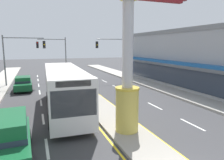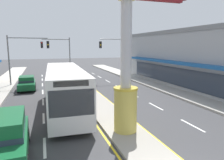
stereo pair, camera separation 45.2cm
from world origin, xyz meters
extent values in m
cube|color=gray|center=(0.00, 18.00, 0.07)|extent=(2.21, 52.00, 0.14)
cube|color=#ADA89E|center=(9.18, 16.00, 0.09)|extent=(2.95, 60.00, 0.18)
cube|color=silver|center=(-4.40, 4.80, 0.00)|extent=(0.14, 2.20, 0.01)
cube|color=silver|center=(-4.40, 9.20, 0.00)|extent=(0.14, 2.20, 0.01)
cube|color=silver|center=(-4.40, 13.60, 0.00)|extent=(0.14, 2.20, 0.01)
cube|color=silver|center=(-4.40, 18.00, 0.00)|extent=(0.14, 2.20, 0.01)
cube|color=silver|center=(-4.40, 22.40, 0.00)|extent=(0.14, 2.20, 0.01)
cube|color=silver|center=(-4.40, 26.80, 0.00)|extent=(0.14, 2.20, 0.01)
cube|color=silver|center=(-4.40, 31.20, 0.00)|extent=(0.14, 2.20, 0.01)
cube|color=silver|center=(4.40, 4.80, 0.00)|extent=(0.14, 2.20, 0.01)
cube|color=silver|center=(4.40, 9.20, 0.00)|extent=(0.14, 2.20, 0.01)
cube|color=silver|center=(4.40, 13.60, 0.00)|extent=(0.14, 2.20, 0.01)
cube|color=silver|center=(4.40, 18.00, 0.00)|extent=(0.14, 2.20, 0.01)
cube|color=silver|center=(4.40, 22.40, 0.00)|extent=(0.14, 2.20, 0.01)
cube|color=silver|center=(4.40, 26.80, 0.00)|extent=(0.14, 2.20, 0.01)
cube|color=silver|center=(4.40, 31.20, 0.00)|extent=(0.14, 2.20, 0.01)
cube|color=yellow|center=(-1.28, 18.00, 0.00)|extent=(0.12, 52.00, 0.01)
cube|color=yellow|center=(1.28, 18.00, 0.00)|extent=(0.12, 52.00, 0.01)
cylinder|color=gold|center=(0.00, 5.12, 1.34)|extent=(1.29, 1.29, 2.39)
cylinder|color=gold|center=(0.00, 5.12, 2.59)|extent=(1.35, 1.35, 0.12)
cylinder|color=#B7B7BC|center=(0.00, 5.12, 5.00)|extent=(0.59, 0.59, 4.94)
cube|color=#999EA3|center=(14.78, 14.28, 3.19)|extent=(9.29, 25.60, 6.38)
cube|color=slate|center=(14.78, 14.28, 6.60)|extent=(9.48, 26.12, 0.45)
cube|color=#195193|center=(9.69, 14.28, 3.11)|extent=(0.90, 21.76, 0.30)
cube|color=#283342|center=(10.10, 14.28, 1.50)|extent=(0.08, 21.00, 2.00)
cylinder|color=slate|center=(-8.10, 22.59, 3.10)|extent=(0.16, 0.16, 6.20)
cylinder|color=slate|center=(-5.79, 22.59, 5.90)|extent=(4.62, 0.12, 0.12)
cube|color=black|center=(-3.48, 22.43, 5.09)|extent=(0.32, 0.24, 0.92)
sphere|color=black|center=(-3.48, 22.29, 5.39)|extent=(0.17, 0.17, 0.17)
sphere|color=yellow|center=(-3.48, 22.29, 5.09)|extent=(0.17, 0.17, 0.17)
sphere|color=black|center=(-3.48, 22.29, 4.79)|extent=(0.17, 0.17, 0.17)
cylinder|color=slate|center=(8.10, 22.92, 3.10)|extent=(0.16, 0.16, 6.20)
cylinder|color=slate|center=(5.79, 22.92, 5.90)|extent=(4.62, 0.12, 0.12)
cube|color=black|center=(3.48, 22.76, 5.09)|extent=(0.32, 0.24, 0.92)
sphere|color=black|center=(3.48, 22.62, 5.39)|extent=(0.17, 0.17, 0.17)
sphere|color=yellow|center=(3.48, 22.62, 5.09)|extent=(0.17, 0.17, 0.17)
sphere|color=black|center=(3.48, 22.62, 4.79)|extent=(0.17, 0.17, 0.17)
cylinder|color=slate|center=(-0.25, 26.76, 3.10)|extent=(0.16, 0.16, 6.20)
cylinder|color=slate|center=(-2.23, 26.76, 5.90)|extent=(3.96, 0.12, 0.12)
cube|color=black|center=(-4.21, 26.60, 5.09)|extent=(0.32, 0.24, 0.92)
sphere|color=red|center=(-4.21, 26.46, 5.39)|extent=(0.17, 0.17, 0.17)
sphere|color=black|center=(-4.21, 26.46, 5.09)|extent=(0.17, 0.17, 0.17)
sphere|color=black|center=(-4.21, 26.46, 4.79)|extent=(0.17, 0.17, 0.17)
cube|color=#14562D|center=(-6.05, 4.33, 0.70)|extent=(2.09, 4.68, 0.80)
cube|color=#14562D|center=(-6.06, 4.51, 1.50)|extent=(1.79, 2.92, 0.80)
cube|color=#283342|center=(-6.06, 4.51, 1.22)|extent=(1.83, 2.95, 0.24)
cylinder|color=black|center=(-5.24, 5.79, 0.34)|extent=(0.25, 0.69, 0.68)
cube|color=silver|center=(-2.75, 10.57, 1.81)|extent=(2.95, 11.29, 2.90)
cube|color=#283342|center=(-2.75, 10.57, 2.11)|extent=(2.97, 11.07, 0.90)
cube|color=#283342|center=(-2.98, 5.01, 2.06)|extent=(2.30, 0.17, 1.40)
cube|color=black|center=(-2.98, 5.01, 3.06)|extent=(1.75, 0.15, 0.30)
cylinder|color=black|center=(-1.75, 7.05, 0.48)|extent=(0.32, 0.97, 0.96)
cylinder|color=black|center=(-4.04, 7.14, 0.48)|extent=(0.32, 0.97, 0.96)
cylinder|color=black|center=(-1.49, 13.43, 0.48)|extent=(0.32, 0.97, 0.96)
cylinder|color=black|center=(-3.78, 13.52, 0.48)|extent=(0.32, 0.97, 0.96)
cube|color=#14562D|center=(-6.05, 19.67, 0.60)|extent=(1.84, 4.33, 0.66)
cube|color=#14562D|center=(-6.06, 19.84, 1.23)|extent=(1.59, 2.18, 0.60)
cube|color=#283342|center=(-6.06, 19.84, 1.05)|extent=(1.63, 2.20, 0.24)
cylinder|color=black|center=(-5.22, 18.35, 0.31)|extent=(0.23, 0.62, 0.62)
cylinder|color=black|center=(-6.84, 18.32, 0.31)|extent=(0.23, 0.62, 0.62)
cylinder|color=black|center=(-5.27, 21.02, 0.31)|extent=(0.23, 0.62, 0.62)
cylinder|color=black|center=(-6.89, 20.98, 0.31)|extent=(0.23, 0.62, 0.62)
camera|label=1|loc=(-4.74, -5.10, 4.90)|focal=33.19mm
camera|label=2|loc=(-4.31, -5.25, 4.90)|focal=33.19mm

